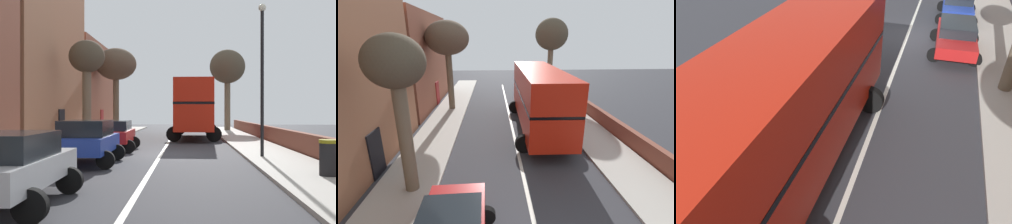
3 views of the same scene
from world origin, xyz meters
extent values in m
plane|color=#333338|center=(0.00, 0.00, 0.00)|extent=(84.00, 84.00, 0.00)
cube|color=silver|center=(0.00, 0.00, 0.00)|extent=(0.16, 54.00, 0.01)
cube|color=#B2ADA3|center=(-4.90, 0.00, 0.06)|extent=(2.60, 60.00, 0.12)
cube|color=#B2ADA3|center=(4.90, 0.00, 0.06)|extent=(2.60, 60.00, 0.12)
cube|color=brown|center=(6.45, 0.00, 0.50)|extent=(0.36, 54.00, 1.01)
cube|color=red|center=(1.70, 11.16, 1.55)|extent=(2.75, 10.23, 1.70)
cube|color=black|center=(1.70, 11.16, 2.48)|extent=(2.77, 10.13, 0.16)
cube|color=red|center=(1.70, 11.16, 3.31)|extent=(2.75, 10.23, 1.50)
cylinder|color=black|center=(0.34, 7.74, 0.50)|extent=(1.01, 0.32, 1.00)
cylinder|color=black|center=(2.89, 7.67, 0.50)|extent=(1.01, 0.32, 1.00)
cube|color=#1E389E|center=(-2.50, -3.77, 0.77)|extent=(1.84, 4.26, 0.59)
cylinder|color=black|center=(-3.43, -2.48, 0.32)|extent=(0.64, 0.23, 0.64)
cylinder|color=black|center=(-1.62, -2.44, 0.32)|extent=(0.64, 0.23, 0.64)
cylinder|color=black|center=(-3.38, -5.10, 0.32)|extent=(0.64, 0.23, 0.64)
cylinder|color=black|center=(-1.57, -5.06, 0.32)|extent=(0.64, 0.23, 0.64)
cube|color=#AD1919|center=(-2.50, 1.48, 0.76)|extent=(1.92, 4.22, 0.55)
cube|color=black|center=(-2.49, 1.27, 1.27)|extent=(1.73, 2.34, 0.48)
cylinder|color=black|center=(-3.46, 2.75, 0.32)|extent=(0.65, 0.24, 0.64)
cylinder|color=black|center=(-1.60, 2.80, 0.32)|extent=(0.65, 0.24, 0.64)
cylinder|color=black|center=(-3.40, 0.16, 0.32)|extent=(0.65, 0.24, 0.64)
cylinder|color=black|center=(-1.54, 0.21, 0.32)|extent=(0.65, 0.24, 0.64)
camera|label=1|loc=(1.23, -19.18, 2.00)|focal=44.78mm
camera|label=2|loc=(-1.31, -3.35, 5.87)|focal=24.41mm
camera|label=3|loc=(-1.59, 17.14, 6.83)|focal=33.53mm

